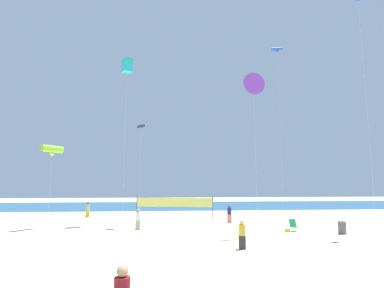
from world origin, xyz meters
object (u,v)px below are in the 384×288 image
Objects in this scene: trash_barrel at (342,228)px; volleyball_net at (174,203)px; beachgoer_mustard_shirt at (242,233)px; kite_violet_delta at (253,84)px; beachgoer_navy_shirt at (229,213)px; beachgoer_sage_shirt at (88,209)px; beachgoer_white_shirt at (138,218)px; kite_blue_diamond at (358,6)px; kite_cyan_box at (127,66)px; kite_black_diamond at (141,126)px; beach_handbag at (287,230)px; kite_lime_tube at (52,149)px; folding_beach_chair at (293,225)px; kite_blue_tube at (277,50)px.

trash_barrel is 15.38m from volleyball_net.
beachgoer_mustard_shirt is at bearing -76.17° from volleyball_net.
beachgoer_navy_shirt is at bearing 93.76° from kite_violet_delta.
beachgoer_sage_shirt is 9.81m from volleyball_net.
volleyball_net reaches higher than beachgoer_white_shirt.
kite_blue_diamond reaches higher than volleyball_net.
kite_cyan_box reaches higher than kite_violet_delta.
beachgoer_white_shirt is 0.18× the size of kite_black_diamond.
kite_lime_tube is (-18.75, 3.44, 6.36)m from beach_handbag.
beachgoer_mustard_shirt is at bearing -144.68° from folding_beach_chair.
kite_black_diamond is at bearing 162.37° from beach_handbag.
beachgoer_white_shirt is 1.83× the size of trash_barrel.
beachgoer_navy_shirt is 6.60m from beach_handbag.
beachgoer_navy_shirt reaches higher than beachgoer_white_shirt.
beachgoer_mustard_shirt is 0.10× the size of kite_cyan_box.
kite_violet_delta is 13.20m from kite_cyan_box.
kite_lime_tube is at bearing 159.82° from folding_beach_chair.
beachgoer_navy_shirt is (8.14, 3.58, 0.01)m from beachgoer_white_shirt.
trash_barrel is at bearing -96.51° from kite_blue_tube.
kite_lime_tube is (-1.13, -8.01, 5.60)m from beachgoer_sage_shirt.
volleyball_net is at bearing 29.70° from kite_cyan_box.
folding_beach_chair is (5.57, 5.93, -0.41)m from beachgoer_mustard_shirt.
kite_black_diamond reaches higher than trash_barrel.
kite_violet_delta is (2.14, 4.04, 10.12)m from beachgoer_mustard_shirt.
beachgoer_navy_shirt is at bearing 9.97° from beachgoer_white_shirt.
trash_barrel is at bearing 179.10° from beachgoer_navy_shirt.
kite_blue_diamond is (9.04, -7.47, 16.69)m from beachgoer_navy_shirt.
trash_barrel is at bearing -17.71° from kite_black_diamond.
kite_violet_delta is at bearing -60.58° from volleyball_net.
trash_barrel is (14.97, -3.32, -0.43)m from beachgoer_white_shirt.
trash_barrel is at bearing 165.50° from kite_blue_diamond.
volleyball_net is (3.04, 6.31, 0.76)m from beachgoer_white_shirt.
beachgoer_navy_shirt is at bearing 134.72° from trash_barrel.
beachgoer_white_shirt is 9.98m from beachgoer_mustard_shirt.
beachgoer_navy_shirt is at bearing 8.34° from kite_lime_tube.
kite_blue_diamond is 1.54× the size of kite_violet_delta.
trash_barrel is 0.08× the size of kite_violet_delta.
kite_cyan_box is at bearing 101.76° from beachgoer_white_shirt.
kite_blue_diamond is at bearing -17.30° from kite_black_diamond.
kite_violet_delta is at bearing -36.23° from beachgoer_white_shirt.
kite_lime_tube is at bearing -156.42° from kite_blue_tube.
beachgoer_navy_shirt is at bearing -28.20° from volleyball_net.
beachgoer_navy_shirt reaches higher than beachgoer_mustard_shirt.
beach_handbag is 25.87m from kite_blue_tube.
trash_barrel is at bearing -38.91° from volleyball_net.
kite_lime_tube is (-15.55, -2.28, 5.62)m from beachgoer_navy_shirt.
beachgoer_mustard_shirt is at bearing -63.35° from beachgoer_white_shirt.
folding_beach_chair is 14.98m from kite_black_diamond.
folding_beach_chair is at bearing -21.68° from beachgoer_white_shirt.
volleyball_net is 14.47m from kite_cyan_box.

